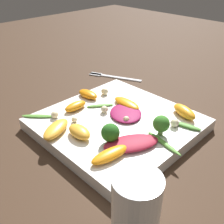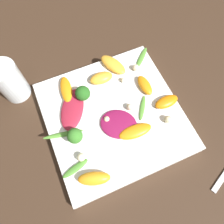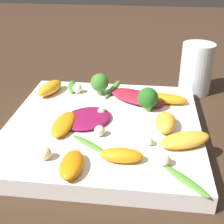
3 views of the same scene
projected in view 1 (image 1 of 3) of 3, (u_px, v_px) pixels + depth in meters
ground_plane at (117, 129)px, 0.58m from camera, size 2.40×2.40×0.00m
plate at (117, 124)px, 0.57m from camera, size 0.30×0.30×0.03m
drinking_glass at (136, 208)px, 0.34m from camera, size 0.06×0.06×0.10m
fork at (109, 76)px, 0.82m from camera, size 0.16×0.09×0.01m
radicchio_leaf_0 at (131, 143)px, 0.48m from camera, size 0.09×0.12×0.01m
radicchio_leaf_1 at (127, 114)px, 0.58m from camera, size 0.11×0.10×0.01m
orange_segment_0 at (184, 112)px, 0.57m from camera, size 0.07×0.05×0.02m
orange_segment_1 at (75, 106)px, 0.60m from camera, size 0.03×0.06×0.02m
orange_segment_2 at (56, 129)px, 0.52m from camera, size 0.06×0.08×0.02m
orange_segment_3 at (88, 94)px, 0.65m from camera, size 0.06×0.03×0.02m
orange_segment_4 at (127, 103)px, 0.61m from camera, size 0.08×0.03×0.01m
orange_segment_5 at (79, 132)px, 0.51m from camera, size 0.06×0.03×0.02m
orange_segment_6 at (110, 154)px, 0.45m from camera, size 0.04×0.08×0.02m
broccoli_floret_0 at (161, 124)px, 0.51m from camera, size 0.03×0.03×0.04m
broccoli_floret_1 at (110, 133)px, 0.48m from camera, size 0.03×0.03×0.04m
arugula_sprig_0 at (100, 106)px, 0.61m from camera, size 0.05×0.06×0.00m
arugula_sprig_1 at (187, 126)px, 0.54m from camera, size 0.06×0.03×0.01m
arugula_sprig_2 at (164, 143)px, 0.49m from camera, size 0.09×0.03×0.01m
arugula_sprig_3 at (38, 116)px, 0.57m from camera, size 0.06×0.06×0.00m
macadamia_nut_0 at (126, 119)px, 0.55m from camera, size 0.01×0.01×0.01m
macadamia_nut_1 at (55, 115)px, 0.57m from camera, size 0.02×0.02×0.02m
macadamia_nut_2 at (105, 91)px, 0.66m from camera, size 0.02×0.02×0.02m
macadamia_nut_3 at (105, 109)px, 0.59m from camera, size 0.02×0.02×0.02m
macadamia_nut_4 at (74, 119)px, 0.55m from camera, size 0.01×0.01×0.01m
macadamia_nut_5 at (175, 123)px, 0.54m from camera, size 0.02×0.02×0.02m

